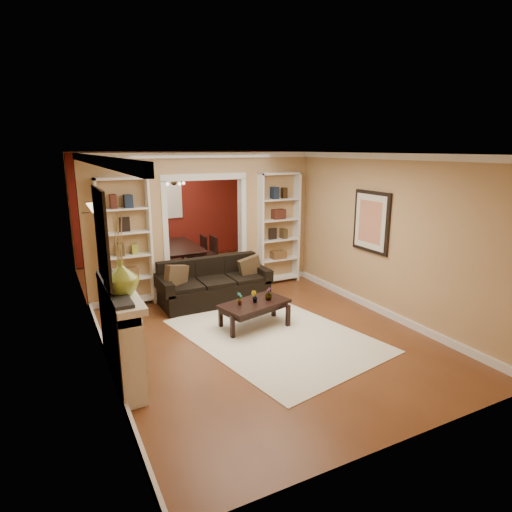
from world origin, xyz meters
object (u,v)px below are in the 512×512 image
sofa (214,282)px  bookshelf_right (278,229)px  coffee_table (254,315)px  fireplace (122,333)px  bookshelf_left (125,243)px  dining_table (177,259)px

sofa → bookshelf_right: size_ratio=0.88×
coffee_table → fireplace: (-2.12, -0.62, 0.37)m
sofa → coffee_table: 1.35m
bookshelf_left → dining_table: 2.34m
sofa → bookshelf_right: bearing=19.1°
sofa → dining_table: sofa is taller
coffee_table → bookshelf_right: bearing=37.1°
bookshelf_right → coffee_table: bearing=-128.4°
sofa → bookshelf_left: bearing=157.9°
fireplace → dining_table: fireplace is taller
fireplace → dining_table: bearing=65.2°
sofa → bookshelf_right: (1.67, 0.58, 0.75)m
bookshelf_left → bookshelf_right: bearing=0.0°
coffee_table → bookshelf_right: size_ratio=0.47×
bookshelf_right → dining_table: bookshelf_right is taller
sofa → bookshelf_right: bookshelf_right is taller
dining_table → bookshelf_right: bearing=-134.7°
coffee_table → sofa: bearing=82.2°
coffee_table → bookshelf_left: size_ratio=0.47×
coffee_table → bookshelf_left: bookshelf_left is taller
bookshelf_right → dining_table: size_ratio=1.29×
bookshelf_left → coffee_table: bearing=-50.3°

